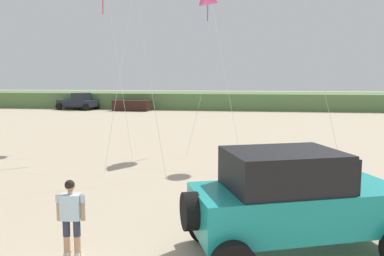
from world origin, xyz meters
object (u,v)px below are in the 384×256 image
distant_pickup (78,102)px  distant_sedan (132,105)px  person_watching (71,214)px  kite_pink_ribbon (211,0)px  jeep (294,200)px

distant_pickup → distant_sedan: (6.70, -0.55, -0.34)m
person_watching → kite_pink_ribbon: (1.66, 12.49, 6.59)m
distant_sedan → distant_pickup: bearing=-179.2°
person_watching → distant_sedan: bearing=104.9°
jeep → distant_pickup: size_ratio=1.02×
distant_pickup → distant_sedan: bearing=-4.7°
jeep → kite_pink_ribbon: 13.59m
jeep → distant_sedan: 38.36m
distant_sedan → kite_pink_ribbon: 27.37m
distant_pickup → kite_pink_ribbon: 31.11m
jeep → kite_pink_ribbon: (-2.96, 11.66, 6.33)m
jeep → distant_sedan: size_ratio=1.19×
person_watching → distant_sedan: 37.69m
distant_pickup → distant_sedan: distant_pickup is taller
jeep → person_watching: jeep is taller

